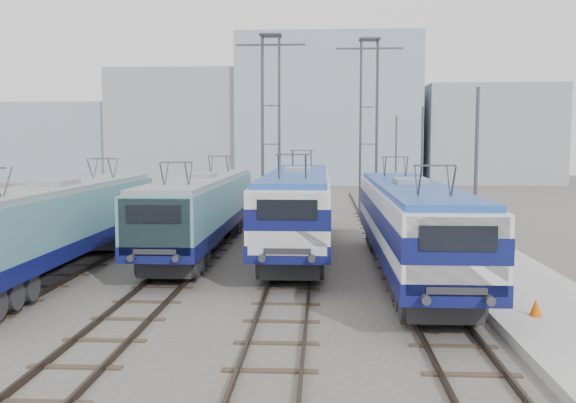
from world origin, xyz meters
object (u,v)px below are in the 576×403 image
at_px(locomotive_center_right, 298,202).
at_px(mast_mid, 421,174).
at_px(mast_rear, 396,165).
at_px(mast_front, 475,191).
at_px(locomotive_center_left, 201,207).
at_px(locomotive_far_left, 56,221).
at_px(safety_cone, 536,307).
at_px(locomotive_far_right, 410,219).
at_px(catenary_tower_west, 271,119).
at_px(catenary_tower_east, 369,120).

height_order(locomotive_center_right, mast_mid, mast_mid).
height_order(mast_mid, mast_rear, same).
bearing_deg(mast_front, locomotive_center_left, 145.40).
distance_m(locomotive_far_left, mast_mid, 18.51).
bearing_deg(locomotive_center_right, mast_front, -51.49).
distance_m(mast_front, safety_cone, 5.07).
distance_m(locomotive_center_left, mast_rear, 19.81).
relative_size(locomotive_far_left, mast_rear, 2.46).
relative_size(mast_front, mast_rear, 1.00).
distance_m(locomotive_center_right, mast_front, 10.26).
distance_m(locomotive_far_right, mast_front, 3.28).
height_order(locomotive_center_left, catenary_tower_west, catenary_tower_west).
relative_size(locomotive_center_right, locomotive_far_right, 1.05).
xyz_separation_m(locomotive_center_left, mast_front, (10.85, -7.48, 1.35)).
height_order(catenary_tower_west, safety_cone, catenary_tower_west).
height_order(locomotive_center_left, safety_cone, locomotive_center_left).
relative_size(locomotive_far_right, mast_mid, 2.51).
bearing_deg(locomotive_center_left, locomotive_far_left, -128.12).
relative_size(locomotive_center_right, catenary_tower_west, 1.54).
relative_size(mast_rear, safety_cone, 14.19).
bearing_deg(safety_cone, mast_front, 101.32).
distance_m(catenary_tower_west, mast_front, 22.00).
xyz_separation_m(locomotive_far_right, mast_mid, (1.85, 9.60, 1.25)).
bearing_deg(mast_rear, locomotive_far_right, -94.89).
distance_m(locomotive_center_right, safety_cone, 14.11).
xyz_separation_m(locomotive_far_right, mast_front, (1.85, -2.40, 1.25)).
distance_m(catenary_tower_west, mast_rear, 9.99).
relative_size(locomotive_center_left, locomotive_center_right, 0.93).
relative_size(catenary_tower_west, safety_cone, 24.32).
bearing_deg(locomotive_center_left, catenary_tower_west, 79.81).
height_order(catenary_tower_west, mast_mid, catenary_tower_west).
bearing_deg(mast_rear, safety_cone, -88.35).
relative_size(mast_front, safety_cone, 14.19).
distance_m(locomotive_far_left, catenary_tower_west, 19.97).
relative_size(catenary_tower_east, safety_cone, 24.32).
bearing_deg(locomotive_far_right, safety_cone, -67.56).
bearing_deg(catenary_tower_east, mast_rear, 43.60).
height_order(locomotive_center_left, locomotive_far_right, locomotive_far_right).
height_order(catenary_tower_east, mast_rear, catenary_tower_east).
height_order(locomotive_center_right, catenary_tower_west, catenary_tower_west).
xyz_separation_m(locomotive_far_left, locomotive_center_left, (4.50, 5.74, -0.00)).
distance_m(locomotive_far_left, safety_cone, 17.24).
bearing_deg(locomotive_far_left, mast_front, -6.50).
relative_size(locomotive_far_right, catenary_tower_east, 1.46).
relative_size(locomotive_center_left, catenary_tower_west, 1.43).
bearing_deg(catenary_tower_east, mast_front, -84.55).
bearing_deg(mast_front, locomotive_far_right, 127.68).
xyz_separation_m(locomotive_center_left, mast_mid, (10.85, 4.52, 1.35)).
bearing_deg(mast_mid, locomotive_center_left, -157.41).
bearing_deg(locomotive_far_left, locomotive_far_right, 2.74).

